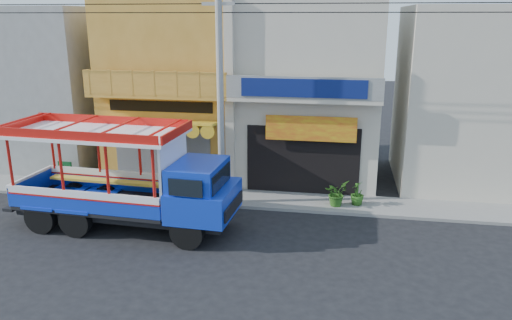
{
  "coord_description": "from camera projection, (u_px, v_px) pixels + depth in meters",
  "views": [
    {
      "loc": [
        3.48,
        -14.65,
        7.17
      ],
      "look_at": [
        0.49,
        2.5,
        2.15
      ],
      "focal_mm": 35.0,
      "sensor_mm": 36.0,
      "label": 1
    }
  ],
  "objects": [
    {
      "name": "ground",
      "position": [
        228.0,
        242.0,
        16.43
      ],
      "size": [
        90.0,
        90.0,
        0.0
      ],
      "primitive_type": "plane",
      "color": "black",
      "rests_on": "ground"
    },
    {
      "name": "sidewalk",
      "position": [
        251.0,
        199.0,
        20.2
      ],
      "size": [
        30.0,
        2.0,
        0.12
      ],
      "primitive_type": "cube",
      "color": "slate",
      "rests_on": "ground"
    },
    {
      "name": "shophouse_left",
      "position": [
        182.0,
        84.0,
        23.49
      ],
      "size": [
        6.0,
        7.5,
        8.24
      ],
      "color": "#B77E28",
      "rests_on": "ground"
    },
    {
      "name": "shophouse_right",
      "position": [
        310.0,
        87.0,
        22.5
      ],
      "size": [
        6.0,
        6.75,
        8.24
      ],
      "color": "beige",
      "rests_on": "ground"
    },
    {
      "name": "party_pilaster",
      "position": [
        230.0,
        98.0,
        20.08
      ],
      "size": [
        0.35,
        0.3,
        8.0
      ],
      "primitive_type": "cube",
      "color": "beige",
      "rests_on": "ground"
    },
    {
      "name": "filler_building_left",
      "position": [
        48.0,
        87.0,
        24.76
      ],
      "size": [
        6.0,
        6.0,
        7.6
      ],
      "primitive_type": "cube",
      "color": "gray",
      "rests_on": "ground"
    },
    {
      "name": "filler_building_right",
      "position": [
        472.0,
        98.0,
        21.46
      ],
      "size": [
        6.0,
        6.0,
        7.6
      ],
      "primitive_type": "cube",
      "color": "beige",
      "rests_on": "ground"
    },
    {
      "name": "utility_pole",
      "position": [
        224.0,
        77.0,
        18.3
      ],
      "size": [
        28.0,
        0.26,
        9.0
      ],
      "color": "gray",
      "rests_on": "ground"
    },
    {
      "name": "songthaew_truck",
      "position": [
        138.0,
        181.0,
        16.96
      ],
      "size": [
        8.1,
        3.06,
        3.72
      ],
      "color": "black",
      "rests_on": "ground"
    },
    {
      "name": "green_sign",
      "position": [
        66.0,
        174.0,
        21.81
      ],
      "size": [
        0.64,
        0.33,
        0.98
      ],
      "color": "black",
      "rests_on": "sidewalk"
    },
    {
      "name": "potted_plant_a",
      "position": [
        336.0,
        193.0,
        19.21
      ],
      "size": [
        1.13,
        1.17,
        0.99
      ],
      "primitive_type": "imported",
      "rotation": [
        0.0,
        0.0,
        1.01
      ],
      "color": "#285618",
      "rests_on": "sidewalk"
    },
    {
      "name": "potted_plant_c",
      "position": [
        357.0,
        193.0,
        19.29
      ],
      "size": [
        0.69,
        0.69,
        0.95
      ],
      "primitive_type": "imported",
      "rotation": [
        0.0,
        0.0,
        4.33
      ],
      "color": "#285618",
      "rests_on": "sidewalk"
    }
  ]
}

